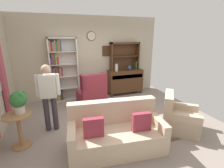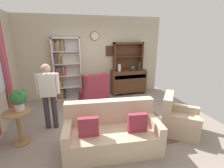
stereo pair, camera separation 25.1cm
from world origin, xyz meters
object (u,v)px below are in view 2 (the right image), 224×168
at_px(wingback_chair, 94,93).
at_px(book_stack, 117,108).
at_px(potted_plant_large, 18,99).
at_px(person_reading, 49,92).
at_px(bottle_wine, 140,66).
at_px(vase_tall, 119,68).
at_px(armchair_floral, 178,120).
at_px(coffee_table, 114,113).
at_px(sideboard_hutch, 128,52).
at_px(couch_floral, 112,133).
at_px(plant_stand, 19,124).
at_px(sideboard, 128,81).
at_px(vase_round, 133,68).
at_px(bookshelf, 65,70).

bearing_deg(wingback_chair, book_stack, -78.03).
relative_size(wingback_chair, potted_plant_large, 2.43).
bearing_deg(person_reading, bottle_wine, 28.55).
height_order(vase_tall, armchair_floral, vase_tall).
bearing_deg(coffee_table, armchair_floral, -26.52).
distance_m(sideboard_hutch, couch_floral, 3.53).
height_order(wingback_chair, potted_plant_large, potted_plant_large).
relative_size(sideboard_hutch, armchair_floral, 1.02).
bearing_deg(plant_stand, vase_tall, 36.45).
bearing_deg(bottle_wine, potted_plant_large, -150.25).
bearing_deg(sideboard_hutch, plant_stand, -144.69).
relative_size(sideboard_hutch, coffee_table, 1.38).
distance_m(vase_tall, bottle_wine, 0.78).
relative_size(vase_tall, person_reading, 0.16).
height_order(armchair_floral, book_stack, armchair_floral).
bearing_deg(potted_plant_large, sideboard_hutch, 35.13).
xyz_separation_m(sideboard, armchair_floral, (0.14, -2.75, -0.22)).
bearing_deg(vase_tall, wingback_chair, -151.02).
bearing_deg(vase_round, vase_tall, -178.51).
xyz_separation_m(plant_stand, book_stack, (2.12, 0.11, 0.03)).
distance_m(sideboard, vase_tall, 0.67).
distance_m(sideboard_hutch, vase_round, 0.60).
xyz_separation_m(vase_tall, wingback_chair, (-1.04, -0.58, -0.66)).
distance_m(wingback_chair, person_reading, 1.73).
xyz_separation_m(armchair_floral, coffee_table, (-1.33, 0.66, 0.06)).
height_order(sideboard, book_stack, sideboard).
xyz_separation_m(sideboard_hutch, book_stack, (-1.13, -2.19, -1.10)).
bearing_deg(bottle_wine, book_stack, -127.26).
xyz_separation_m(bottle_wine, couch_floral, (-1.86, -2.76, -0.76)).
distance_m(vase_round, wingback_chair, 1.78).
xyz_separation_m(sideboard, person_reading, (-2.66, -1.75, 0.40)).
relative_size(bookshelf, potted_plant_large, 4.87).
distance_m(vase_tall, wingback_chair, 1.36).
distance_m(sideboard_hutch, wingback_chair, 2.00).
relative_size(sideboard, wingback_chair, 1.24).
height_order(plant_stand, potted_plant_large, potted_plant_large).
relative_size(vase_round, book_stack, 0.88).
distance_m(vase_round, couch_floral, 3.29).
height_order(plant_stand, person_reading, person_reading).
height_order(bottle_wine, wingback_chair, bottle_wine).
bearing_deg(wingback_chair, armchair_floral, -53.19).
xyz_separation_m(sideboard_hutch, potted_plant_large, (-3.19, -2.24, -0.60)).
xyz_separation_m(armchair_floral, wingback_chair, (-1.57, 2.10, 0.09)).
bearing_deg(book_stack, vase_tall, 69.80).
distance_m(plant_stand, coffee_table, 2.06).
distance_m(armchair_floral, potted_plant_large, 3.45).
relative_size(plant_stand, coffee_table, 0.88).
height_order(bookshelf, wingback_chair, bookshelf).
bearing_deg(vase_round, sideboard_hutch, 126.48).
relative_size(potted_plant_large, coffee_table, 0.54).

